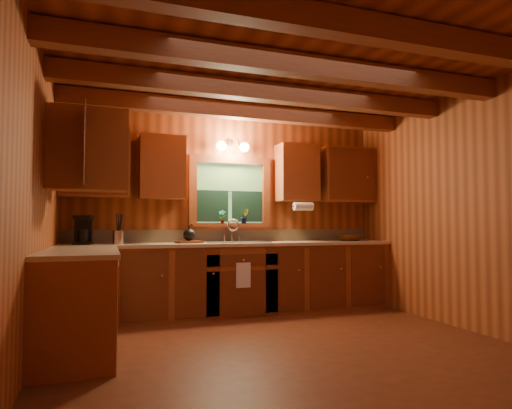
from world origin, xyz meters
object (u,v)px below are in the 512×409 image
at_px(sink, 236,246).
at_px(coffee_maker, 83,230).
at_px(wicker_basket, 349,238).
at_px(cutting_board, 189,242).

height_order(sink, coffee_maker, coffee_maker).
bearing_deg(coffee_maker, wicker_basket, 7.76).
bearing_deg(sink, cutting_board, -178.46).
height_order(coffee_maker, wicker_basket, coffee_maker).
bearing_deg(cutting_board, wicker_basket, -11.27).
height_order(coffee_maker, cutting_board, coffee_maker).
bearing_deg(sink, wicker_basket, -1.00).
xyz_separation_m(cutting_board, wicker_basket, (2.25, -0.01, 0.03)).
relative_size(coffee_maker, wicker_basket, 0.93).
bearing_deg(coffee_maker, sink, 7.98).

